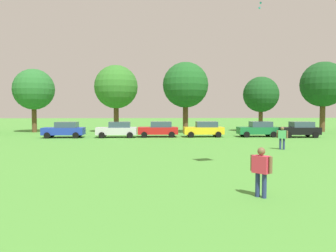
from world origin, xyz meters
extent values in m
plane|color=#4C9338|center=(0.00, 30.00, 0.00)|extent=(160.00, 160.00, 0.00)
cylinder|color=navy|center=(7.19, 9.86, 0.43)|extent=(0.16, 0.16, 0.85)
cylinder|color=navy|center=(7.36, 9.67, 0.43)|extent=(0.16, 0.16, 0.85)
cube|color=#D8334C|center=(7.27, 9.76, 1.16)|extent=(0.62, 0.64, 0.60)
cylinder|color=brown|center=(7.04, 10.03, 1.17)|extent=(0.12, 0.12, 0.57)
cylinder|color=brown|center=(7.51, 9.50, 1.17)|extent=(0.12, 0.12, 0.57)
sphere|color=brown|center=(7.27, 9.76, 1.61)|extent=(0.27, 0.27, 0.27)
cylinder|color=navy|center=(13.29, 23.30, 0.42)|extent=(0.16, 0.16, 0.84)
cylinder|color=navy|center=(13.51, 23.18, 0.42)|extent=(0.16, 0.16, 0.84)
cube|color=#4CB266|center=(13.40, 23.24, 1.14)|extent=(0.64, 0.55, 0.60)
cylinder|color=brown|center=(13.10, 23.41, 1.16)|extent=(0.12, 0.12, 0.56)
cylinder|color=brown|center=(13.71, 23.08, 1.16)|extent=(0.12, 0.12, 0.56)
sphere|color=brown|center=(13.40, 23.24, 1.59)|extent=(0.26, 0.26, 0.26)
sphere|color=#3FBFE5|center=(8.42, 13.55, 7.82)|extent=(0.10, 0.10, 0.10)
sphere|color=#3FBFE5|center=(8.37, 13.55, 7.60)|extent=(0.10, 0.10, 0.10)
cube|color=#1E38AD|center=(-5.70, 34.70, 0.70)|extent=(4.30, 1.80, 0.76)
cube|color=#334756|center=(-5.36, 34.70, 1.38)|extent=(2.24, 1.58, 0.60)
cylinder|color=black|center=(-7.16, 33.80, 0.32)|extent=(0.64, 0.22, 0.64)
cylinder|color=black|center=(-7.16, 35.60, 0.32)|extent=(0.64, 0.22, 0.64)
cylinder|color=black|center=(-4.24, 33.80, 0.32)|extent=(0.64, 0.22, 0.64)
cylinder|color=black|center=(-4.24, 35.60, 0.32)|extent=(0.64, 0.22, 0.64)
cube|color=silver|center=(-0.11, 34.73, 0.70)|extent=(4.30, 1.80, 0.76)
cube|color=#334756|center=(0.24, 34.73, 1.38)|extent=(2.24, 1.58, 0.60)
cylinder|color=black|center=(-1.57, 33.83, 0.32)|extent=(0.64, 0.22, 0.64)
cylinder|color=black|center=(-1.57, 35.63, 0.32)|extent=(0.64, 0.22, 0.64)
cylinder|color=black|center=(1.36, 33.83, 0.32)|extent=(0.64, 0.22, 0.64)
cylinder|color=black|center=(1.36, 35.63, 0.32)|extent=(0.64, 0.22, 0.64)
cube|color=red|center=(4.31, 35.07, 0.70)|extent=(4.30, 1.80, 0.76)
cube|color=#334756|center=(4.65, 35.07, 1.38)|extent=(2.24, 1.58, 0.60)
cylinder|color=black|center=(2.85, 34.17, 0.32)|extent=(0.64, 0.22, 0.64)
cylinder|color=black|center=(2.85, 35.97, 0.32)|extent=(0.64, 0.22, 0.64)
cylinder|color=black|center=(5.77, 34.17, 0.32)|extent=(0.64, 0.22, 0.64)
cylinder|color=black|center=(5.77, 35.97, 0.32)|extent=(0.64, 0.22, 0.64)
cube|color=yellow|center=(9.28, 34.87, 0.70)|extent=(4.30, 1.80, 0.76)
cube|color=#334756|center=(9.63, 34.87, 1.38)|extent=(2.24, 1.58, 0.60)
cylinder|color=black|center=(7.82, 33.97, 0.32)|extent=(0.64, 0.22, 0.64)
cylinder|color=black|center=(7.82, 35.77, 0.32)|extent=(0.64, 0.22, 0.64)
cylinder|color=black|center=(10.74, 33.97, 0.32)|extent=(0.64, 0.22, 0.64)
cylinder|color=black|center=(10.74, 35.77, 0.32)|extent=(0.64, 0.22, 0.64)
cube|color=#196B38|center=(15.23, 34.73, 0.70)|extent=(4.30, 1.80, 0.76)
cube|color=#334756|center=(15.58, 34.73, 1.38)|extent=(2.24, 1.58, 0.60)
cylinder|color=black|center=(13.77, 33.83, 0.32)|extent=(0.64, 0.22, 0.64)
cylinder|color=black|center=(13.77, 35.63, 0.32)|extent=(0.64, 0.22, 0.64)
cylinder|color=black|center=(16.70, 33.83, 0.32)|extent=(0.64, 0.22, 0.64)
cylinder|color=black|center=(16.70, 35.63, 0.32)|extent=(0.64, 0.22, 0.64)
cube|color=black|center=(19.40, 33.82, 0.70)|extent=(4.30, 1.80, 0.76)
cube|color=#334756|center=(19.75, 33.82, 1.38)|extent=(2.24, 1.58, 0.60)
cylinder|color=black|center=(17.94, 32.92, 0.32)|extent=(0.64, 0.22, 0.64)
cylinder|color=black|center=(17.94, 34.72, 0.32)|extent=(0.64, 0.22, 0.64)
cylinder|color=black|center=(20.87, 32.92, 0.32)|extent=(0.64, 0.22, 0.64)
cylinder|color=black|center=(20.87, 34.72, 0.32)|extent=(0.64, 0.22, 0.64)
cylinder|color=brown|center=(-11.60, 43.32, 1.68)|extent=(0.62, 0.62, 3.35)
sphere|color=#286B2D|center=(-11.60, 43.32, 5.60)|extent=(5.29, 5.29, 5.29)
cylinder|color=brown|center=(-0.87, 42.24, 1.76)|extent=(0.65, 0.65, 3.52)
sphere|color=#337528|center=(-0.87, 42.24, 5.89)|extent=(5.56, 5.56, 5.56)
cylinder|color=brown|center=(7.97, 41.04, 1.82)|extent=(0.67, 0.67, 3.64)
sphere|color=#1E5B23|center=(7.97, 41.04, 6.08)|extent=(5.75, 5.75, 5.75)
cylinder|color=brown|center=(18.17, 42.54, 1.49)|extent=(0.55, 0.55, 2.98)
sphere|color=#194C1E|center=(18.17, 42.54, 4.97)|extent=(4.70, 4.70, 4.70)
cylinder|color=brown|center=(26.42, 42.19, 1.89)|extent=(0.70, 0.70, 3.78)
sphere|color=#194C1E|center=(26.42, 42.19, 6.32)|extent=(5.97, 5.97, 5.97)
camera|label=1|loc=(3.43, -1.64, 3.08)|focal=36.19mm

